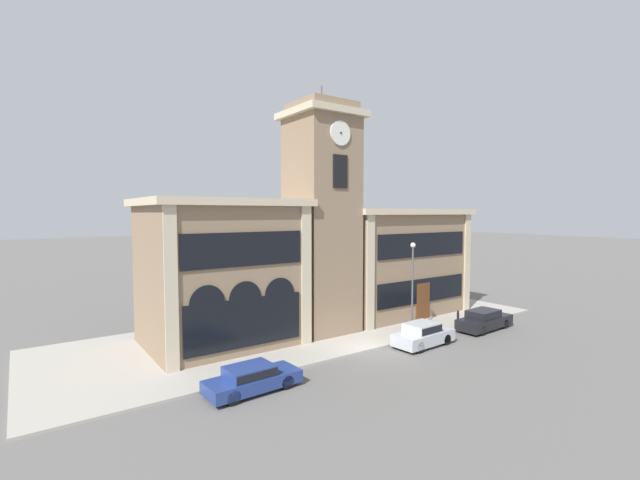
# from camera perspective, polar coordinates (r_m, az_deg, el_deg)

# --- Properties ---
(ground_plane) EXTENTS (300.00, 300.00, 0.00)m
(ground_plane) POSITION_cam_1_polar(r_m,az_deg,el_deg) (27.59, 6.93, -14.50)
(ground_plane) COLOR #605E5B
(sidewalk_kerb) EXTENTS (36.61, 12.54, 0.15)m
(sidewalk_kerb) POSITION_cam_1_polar(r_m,az_deg,el_deg) (32.28, -0.75, -11.64)
(sidewalk_kerb) COLOR #A39E93
(sidewalk_kerb) RESTS_ON ground_plane
(clock_tower) EXTENTS (4.88, 4.88, 17.42)m
(clock_tower) POSITION_cam_1_polar(r_m,az_deg,el_deg) (30.40, 0.22, 2.84)
(clock_tower) COLOR #897056
(clock_tower) RESTS_ON ground_plane
(town_hall_left_wing) EXTENTS (9.90, 7.97, 9.45)m
(town_hall_left_wing) POSITION_cam_1_polar(r_m,az_deg,el_deg) (28.57, -13.09, -4.14)
(town_hall_left_wing) COLOR #897056
(town_hall_left_wing) RESTS_ON ground_plane
(town_hall_right_wing) EXTENTS (12.62, 7.97, 8.89)m
(town_hall_right_wing) POSITION_cam_1_polar(r_m,az_deg,el_deg) (37.19, 9.35, -2.74)
(town_hall_right_wing) COLOR #897056
(town_hall_right_wing) RESTS_ON ground_plane
(parked_car_near) EXTENTS (4.71, 1.99, 1.29)m
(parked_car_near) POSITION_cam_1_polar(r_m,az_deg,el_deg) (21.76, -9.09, -17.68)
(parked_car_near) COLOR navy
(parked_car_near) RESTS_ON ground_plane
(parked_car_mid) EXTENTS (4.39, 1.98, 1.52)m
(parked_car_mid) POSITION_cam_1_polar(r_m,az_deg,el_deg) (28.94, 13.56, -12.08)
(parked_car_mid) COLOR #B2B7C1
(parked_car_mid) RESTS_ON ground_plane
(parked_car_far) EXTENTS (4.96, 1.98, 1.48)m
(parked_car_far) POSITION_cam_1_polar(r_m,az_deg,el_deg) (34.10, 21.03, -9.84)
(parked_car_far) COLOR black
(parked_car_far) RESTS_ON ground_plane
(street_lamp) EXTENTS (0.36, 0.36, 6.40)m
(street_lamp) POSITION_cam_1_polar(r_m,az_deg,el_deg) (30.19, 12.24, -4.62)
(street_lamp) COLOR #4C4C51
(street_lamp) RESTS_ON sidewalk_kerb
(bollard) EXTENTS (0.18, 0.18, 1.06)m
(bollard) POSITION_cam_1_polar(r_m,az_deg,el_deg) (34.49, 17.91, -9.80)
(bollard) COLOR black
(bollard) RESTS_ON sidewalk_kerb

